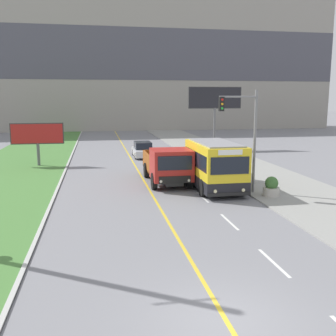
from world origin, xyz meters
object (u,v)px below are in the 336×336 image
object	(u,v)px
city_bus	(215,166)
dump_truck	(169,166)
planter_round_third	(224,163)
traffic_light_mast	(245,129)
billboard_large	(215,100)
planter_round_near	(271,187)
billboard_small	(37,135)
car_distant	(143,150)
planter_round_second	(245,173)

from	to	relation	value
city_bus	dump_truck	distance (m)	3.15
dump_truck	planter_round_third	size ratio (longest dim) A/B	6.38
traffic_light_mast	billboard_large	distance (m)	21.26
planter_round_near	planter_round_third	distance (m)	8.74
city_bus	traffic_light_mast	world-z (taller)	traffic_light_mast
billboard_small	planter_round_near	distance (m)	19.90
city_bus	planter_round_third	xyz separation A→B (m)	(2.75, 6.35, -0.95)
car_distant	planter_round_near	bearing A→B (deg)	-72.45
billboard_large	planter_round_third	bearing A→B (deg)	-103.41
planter_round_second	planter_round_third	world-z (taller)	planter_round_second
planter_round_second	planter_round_third	distance (m)	4.37
billboard_large	billboard_small	bearing A→B (deg)	-154.91
car_distant	billboard_large	world-z (taller)	billboard_large
dump_truck	planter_round_second	world-z (taller)	dump_truck
dump_truck	traffic_light_mast	xyz separation A→B (m)	(3.86, -3.17, 2.61)
car_distant	billboard_small	xyz separation A→B (m)	(-9.16, -3.45, 1.89)
traffic_light_mast	planter_round_near	distance (m)	3.68
planter_round_near	planter_round_third	world-z (taller)	planter_round_near
billboard_large	planter_round_second	world-z (taller)	billboard_large
billboard_small	planter_round_second	size ratio (longest dim) A/B	3.89
planter_round_near	planter_round_third	xyz separation A→B (m)	(0.12, 8.74, -0.03)
planter_round_near	planter_round_second	xyz separation A→B (m)	(0.13, 4.37, -0.01)
city_bus	car_distant	size ratio (longest dim) A/B	1.31
traffic_light_mast	planter_round_third	world-z (taller)	traffic_light_mast
billboard_large	planter_round_near	bearing A→B (deg)	-98.43
dump_truck	billboard_small	bearing A→B (deg)	135.35
car_distant	billboard_large	bearing A→B (deg)	29.52
car_distant	planter_round_third	bearing A→B (deg)	-56.23
dump_truck	billboard_large	distance (m)	19.88
city_bus	planter_round_third	size ratio (longest dim) A/B	5.39
billboard_small	planter_round_third	xyz separation A→B (m)	(14.63, -4.73, -2.04)
planter_round_near	planter_round_second	bearing A→B (deg)	88.28
city_bus	dump_truck	world-z (taller)	city_bus
planter_round_third	planter_round_near	bearing A→B (deg)	-90.78
city_bus	billboard_large	world-z (taller)	billboard_large
planter_round_near	car_distant	bearing A→B (deg)	107.55
traffic_light_mast	planter_round_second	world-z (taller)	traffic_light_mast
billboard_small	planter_round_third	bearing A→B (deg)	-17.92
dump_truck	planter_round_third	xyz separation A→B (m)	(5.28, 4.50, -0.69)
car_distant	planter_round_second	size ratio (longest dim) A/B	3.93
billboard_large	city_bus	bearing A→B (deg)	-106.82
city_bus	planter_round_second	xyz separation A→B (m)	(2.77, 1.98, -0.93)
billboard_large	planter_round_third	world-z (taller)	billboard_large
city_bus	traffic_light_mast	xyz separation A→B (m)	(1.33, -1.32, 2.35)
traffic_light_mast	billboard_small	distance (m)	18.17
billboard_small	car_distant	bearing A→B (deg)	20.64
billboard_large	planter_round_second	xyz separation A→B (m)	(-3.10, -17.41, -4.80)
city_bus	dump_truck	size ratio (longest dim) A/B	0.85
billboard_small	dump_truck	bearing A→B (deg)	-44.65
traffic_light_mast	billboard_large	bearing A→B (deg)	77.67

